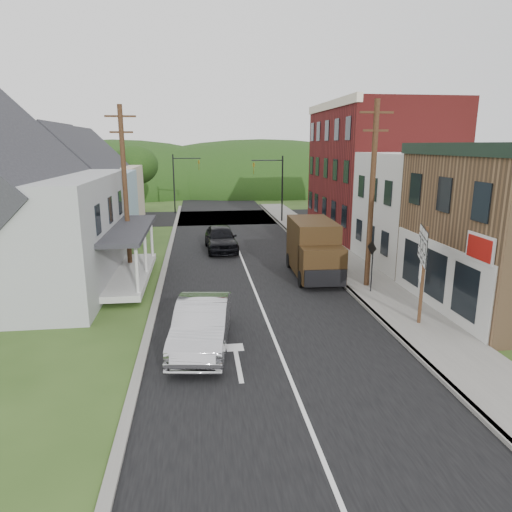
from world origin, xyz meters
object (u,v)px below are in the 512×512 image
object	(u,v)px
dark_sedan	(221,238)
warning_sign	(372,259)
silver_sedan	(202,325)
delivery_van	(314,249)
route_sign_cluster	(423,261)

from	to	relation	value
dark_sedan	warning_sign	distance (m)	12.16
silver_sedan	dark_sedan	bearing A→B (deg)	91.70
dark_sedan	delivery_van	world-z (taller)	delivery_van
silver_sedan	route_sign_cluster	size ratio (longest dim) A/B	1.33
dark_sedan	route_sign_cluster	distance (m)	15.91
silver_sedan	warning_sign	xyz separation A→B (m)	(8.03, 4.86, 0.89)
route_sign_cluster	warning_sign	xyz separation A→B (m)	(-0.40, 4.00, -0.91)
silver_sedan	dark_sedan	distance (m)	15.12
silver_sedan	delivery_van	distance (m)	10.22
route_sign_cluster	delivery_van	bearing A→B (deg)	127.93
delivery_van	warning_sign	bearing A→B (deg)	-57.33
delivery_van	route_sign_cluster	xyz separation A→B (m)	(2.35, -7.32, 1.12)
dark_sedan	delivery_van	distance (m)	8.31
delivery_van	route_sign_cluster	world-z (taller)	route_sign_cluster
dark_sedan	delivery_van	size ratio (longest dim) A/B	0.91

